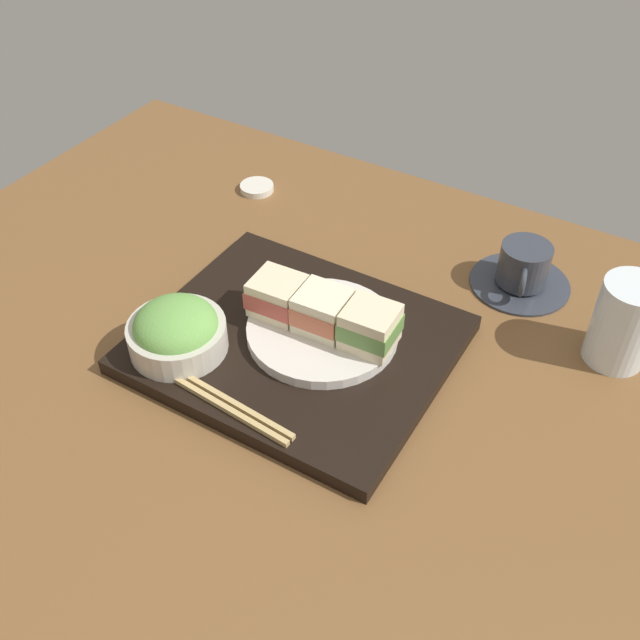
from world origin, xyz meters
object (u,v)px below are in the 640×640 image
Objects in this scene: sandwich_near at (278,295)px; coffee_cup at (523,270)px; sandwich_plate at (322,330)px; small_sauce_dish at (257,188)px; chopsticks_pair at (226,404)px; salad_bowl at (177,331)px; sandwich_far at (370,327)px; drinking_glass at (624,323)px; sandwich_middle at (323,311)px.

sandwich_near reaches higher than coffee_cup.
small_sauce_dish is (-29.53, 27.58, -2.38)cm from sandwich_plate.
chopsticks_pair is at bearing -117.08° from coffee_cup.
salad_bowl reaches higher than small_sauce_dish.
sandwich_far is at bearing 2.42° from sandwich_near.
coffee_cup is at bearing 62.92° from chopsticks_pair.
coffee_cup is 17.85cm from drinking_glass.
sandwich_plate is 1.66× the size of drinking_glass.
sandwich_plate is 7.52cm from sandwich_near.
sandwich_far reaches higher than chopsticks_pair.
sandwich_middle is 38.32cm from drinking_glass.
coffee_cup is (21.81, 42.65, 0.28)cm from chopsticks_pair.
drinking_glass is 2.08× the size of small_sauce_dish.
sandwich_middle reaches higher than sandwich_plate.
sandwich_near is at bearing -177.58° from sandwich_plate.
sandwich_far reaches higher than sandwich_near.
sandwich_middle is 0.46× the size of coffee_cup.
drinking_glass is (37.38, 34.55, 3.51)cm from chopsticks_pair.
drinking_glass is at bearing 32.98° from sandwich_far.
sandwich_far is 20.18cm from chopsticks_pair.
coffee_cup is at bearing 48.75° from salad_bowl.
sandwich_middle is (6.74, 0.28, 0.14)cm from sandwich_near.
sandwich_plate is 17.02cm from chopsticks_pair.
coffee_cup is (11.57, 25.72, -3.64)cm from sandwich_far.
sandwich_plate is at bearing -43.05° from small_sauce_dish.
sandwich_middle is at bearing -177.58° from sandwich_far.
chopsticks_pair is 1.33× the size of coffee_cup.
sandwich_plate is 18.87cm from salad_bowl.
coffee_cup is 2.52× the size of small_sauce_dish.
chopsticks_pair is (11.20, -5.02, -2.61)cm from salad_bowl.
chopsticks_pair is (3.25, -16.37, -3.70)cm from sandwich_near.
small_sauce_dish is (-22.78, 27.87, -5.69)cm from sandwich_near.
sandwich_near is 0.59× the size of drinking_glass.
sandwich_plate is 3.45× the size of small_sauce_dish.
sandwich_far is 0.36× the size of chopsticks_pair.
sandwich_near is 0.36× the size of chopsticks_pair.
sandwich_middle is 0.96× the size of sandwich_far.
chopsticks_pair is at bearing -24.13° from salad_bowl.
sandwich_near is at bearing 54.99° from salad_bowl.
salad_bowl is (-14.69, -11.64, -1.23)cm from sandwich_middle.
chopsticks_pair is 47.91cm from coffee_cup.
salad_bowl is (-7.95, -11.35, -1.09)cm from sandwich_near.
salad_bowl is 50.11cm from coffee_cup.
chopsticks_pair is 1.61× the size of drinking_glass.
sandwich_far is (13.48, 0.57, 0.22)cm from sandwich_near.
sandwich_far is 28.43cm from coffee_cup.
sandwich_far is (6.74, 0.28, 3.53)cm from sandwich_plate.
sandwich_plate is at bearing 78.15° from chopsticks_pair.
sandwich_near reaches higher than small_sauce_dish.
sandwich_plate is 1.37× the size of coffee_cup.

